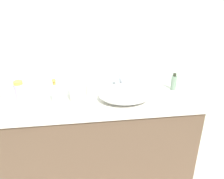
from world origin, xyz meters
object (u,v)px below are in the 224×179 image
sink_basin (125,93)px  candle_jar (40,101)px  perfume_bottle (174,82)px  soap_dispenser (55,94)px  lotion_bottle (20,95)px  tissue_box (79,90)px

sink_basin → candle_jar: 0.64m
perfume_bottle → candle_jar: (-1.09, -0.13, -0.04)m
sink_basin → soap_dispenser: (-0.52, -0.02, 0.04)m
lotion_bottle → tissue_box: size_ratio=1.18×
soap_dispenser → perfume_bottle: (0.97, 0.16, -0.03)m
sink_basin → soap_dispenser: soap_dispenser is taller
perfume_bottle → candle_jar: perfume_bottle is taller
tissue_box → sink_basin: bearing=-11.0°
sink_basin → lotion_bottle: size_ratio=2.06×
soap_dispenser → perfume_bottle: 0.98m
lotion_bottle → candle_jar: 0.15m
sink_basin → perfume_bottle: (0.45, 0.14, 0.01)m
perfume_bottle → tissue_box: tissue_box is taller
sink_basin → perfume_bottle: 0.47m
tissue_box → lotion_bottle: bearing=-168.8°
soap_dispenser → lotion_bottle: 0.25m
sink_basin → candle_jar: (-0.64, 0.01, -0.03)m
soap_dispenser → sink_basin: bearing=2.1°
lotion_bottle → tissue_box: bearing=11.2°
soap_dispenser → lotion_bottle: soap_dispenser is taller
soap_dispenser → tissue_box: (0.17, 0.09, -0.02)m
tissue_box → candle_jar: (-0.29, -0.06, -0.05)m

